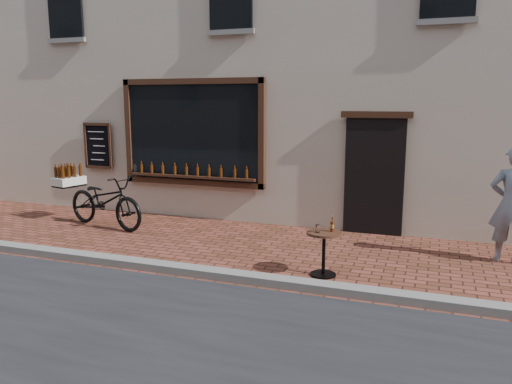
% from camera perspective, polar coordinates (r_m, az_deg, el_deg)
% --- Properties ---
extents(ground, '(90.00, 90.00, 0.00)m').
position_cam_1_polar(ground, '(7.18, -6.01, -10.13)').
color(ground, '#502919').
rests_on(ground, ground).
extents(kerb, '(90.00, 0.25, 0.12)m').
position_cam_1_polar(kerb, '(7.33, -5.33, -9.19)').
color(kerb, slate).
rests_on(kerb, ground).
extents(cargo_bicycle, '(2.45, 1.20, 1.15)m').
position_cam_1_polar(cargo_bicycle, '(10.48, -16.99, -0.87)').
color(cargo_bicycle, black).
rests_on(cargo_bicycle, ground).
extents(bistro_table, '(0.51, 0.51, 0.88)m').
position_cam_1_polar(bistro_table, '(7.30, 7.79, -5.94)').
color(bistro_table, black).
rests_on(bistro_table, ground).
extents(pedestrian, '(0.68, 0.45, 1.85)m').
position_cam_1_polar(pedestrian, '(8.70, 27.26, -1.29)').
color(pedestrian, gray).
rests_on(pedestrian, ground).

